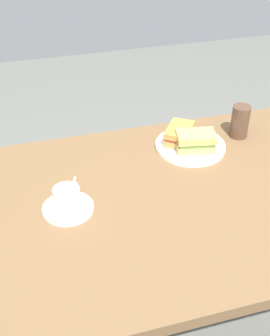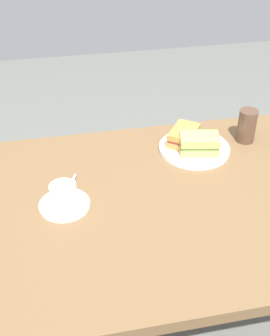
% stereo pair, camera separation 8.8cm
% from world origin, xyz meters
% --- Properties ---
extents(dining_table, '(1.25, 0.83, 0.71)m').
position_xyz_m(dining_table, '(0.00, 0.00, 0.59)').
color(dining_table, brown).
rests_on(dining_table, ground_plane).
extents(sandwich_plate, '(0.24, 0.24, 0.01)m').
position_xyz_m(sandwich_plate, '(-0.19, -0.23, 0.72)').
color(sandwich_plate, white).
rests_on(sandwich_plate, dining_table).
extents(sandwich_front, '(0.14, 0.10, 0.06)m').
position_xyz_m(sandwich_front, '(-0.19, -0.20, 0.75)').
color(sandwich_front, tan).
rests_on(sandwich_front, sandwich_plate).
extents(sandwich_back, '(0.14, 0.15, 0.05)m').
position_xyz_m(sandwich_back, '(-0.16, -0.27, 0.75)').
color(sandwich_back, '#B18644').
rests_on(sandwich_back, sandwich_plate).
extents(coffee_saucer, '(0.15, 0.15, 0.01)m').
position_xyz_m(coffee_saucer, '(0.27, -0.02, 0.71)').
color(coffee_saucer, white).
rests_on(coffee_saucer, dining_table).
extents(coffee_cup, '(0.08, 0.10, 0.06)m').
position_xyz_m(coffee_cup, '(0.27, -0.02, 0.75)').
color(coffee_cup, white).
rests_on(coffee_cup, coffee_saucer).
extents(spoon, '(0.04, 0.10, 0.01)m').
position_xyz_m(spoon, '(0.25, -0.09, 0.72)').
color(spoon, silver).
rests_on(spoon, coffee_saucer).
extents(drinking_glass, '(0.06, 0.06, 0.12)m').
position_xyz_m(drinking_glass, '(-0.38, -0.26, 0.77)').
color(drinking_glass, brown).
rests_on(drinking_glass, dining_table).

